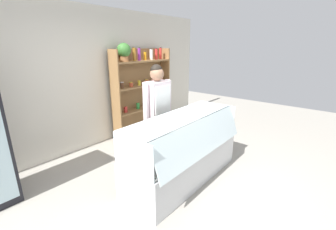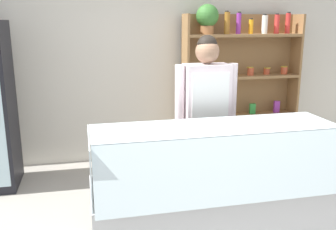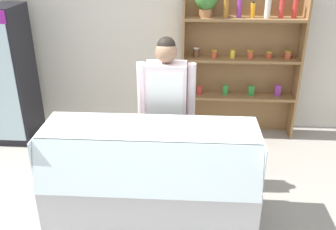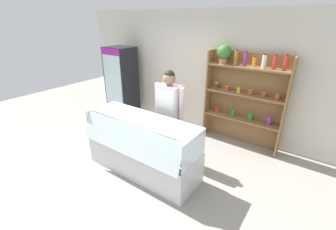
% 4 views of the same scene
% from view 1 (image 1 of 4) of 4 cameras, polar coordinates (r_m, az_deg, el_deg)
% --- Properties ---
extents(ground_plane, '(12.00, 12.00, 0.00)m').
position_cam_1_polar(ground_plane, '(3.53, 2.90, -16.87)').
color(ground_plane, gray).
extents(back_wall, '(6.80, 0.10, 2.70)m').
position_cam_1_polar(back_wall, '(4.68, -19.77, 8.49)').
color(back_wall, beige).
rests_on(back_wall, ground).
extents(shelving_unit, '(1.58, 0.29, 2.03)m').
position_cam_1_polar(shelving_unit, '(5.17, -7.29, 8.04)').
color(shelving_unit, olive).
rests_on(shelving_unit, ground).
extents(deli_display_case, '(2.02, 0.76, 1.01)m').
position_cam_1_polar(deli_display_case, '(3.50, 3.92, -11.27)').
color(deli_display_case, silver).
rests_on(deli_display_case, ground).
extents(shop_clerk, '(0.61, 0.25, 1.70)m').
position_cam_1_polar(shop_clerk, '(3.69, -2.66, 2.00)').
color(shop_clerk, '#2D2D38').
rests_on(shop_clerk, ground).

